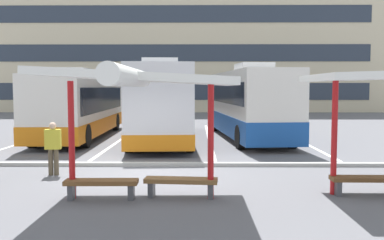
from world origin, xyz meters
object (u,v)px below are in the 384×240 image
waiting_shelter_1 (139,80)px  coach_bus_1 (161,102)px  coach_bus_2 (247,105)px  bench_4 (367,181)px  waiting_passenger_1 (53,145)px  coach_bus_0 (81,106)px  bench_3 (181,183)px  bench_2 (101,185)px

waiting_shelter_1 → coach_bus_1: bearing=92.4°
coach_bus_2 → waiting_shelter_1: 12.77m
coach_bus_1 → coach_bus_2: 4.31m
bench_4 → waiting_passenger_1: bearing=164.4°
coach_bus_0 → waiting_passenger_1: size_ratio=7.02×
bench_4 → waiting_passenger_1: (-8.16, 2.28, 0.54)m
bench_3 → bench_4: same height
coach_bus_2 → bench_2: (-4.69, -11.94, -1.34)m
coach_bus_0 → bench_3: size_ratio=6.31×
bench_4 → coach_bus_0: bearing=130.2°
waiting_shelter_1 → waiting_passenger_1: (-2.89, 2.91, -1.83)m
bench_4 → bench_3: bearing=-177.1°
coach_bus_0 → coach_bus_1: size_ratio=0.91×
bench_3 → waiting_passenger_1: size_ratio=1.11×
coach_bus_0 → coach_bus_2: bearing=-1.3°
bench_4 → coach_bus_1: bearing=117.8°
waiting_shelter_1 → waiting_passenger_1: waiting_shelter_1 is taller
bench_4 → waiting_passenger_1: waiting_passenger_1 is taller
coach_bus_2 → waiting_shelter_1: (-3.79, -12.15, 1.03)m
coach_bus_1 → waiting_passenger_1: 9.01m
coach_bus_2 → waiting_shelter_1: size_ratio=2.09×
bench_2 → bench_3: same height
waiting_shelter_1 → coach_bus_2: bearing=72.7°
bench_2 → waiting_passenger_1: waiting_passenger_1 is taller
coach_bus_1 → bench_4: 12.42m
coach_bus_1 → waiting_passenger_1: coach_bus_1 is taller
coach_bus_1 → bench_3: bearing=-83.0°
coach_bus_0 → waiting_shelter_1: 13.23m
waiting_shelter_1 → bench_2: (-0.90, 0.21, -2.37)m
bench_3 → coach_bus_1: bearing=97.0°
coach_bus_2 → bench_3: 12.17m
bench_3 → waiting_passenger_1: (-3.79, 2.50, 0.54)m
bench_2 → coach_bus_0: bearing=107.0°
coach_bus_1 → bench_4: bearing=-62.2°
coach_bus_0 → bench_2: coach_bus_0 is taller
coach_bus_0 → coach_bus_2: size_ratio=0.99×
coach_bus_0 → coach_bus_2: coach_bus_2 is taller
waiting_shelter_1 → bench_4: 5.81m
coach_bus_1 → bench_4: size_ratio=7.04×
bench_2 → coach_bus_1: bearing=87.9°
coach_bus_0 → coach_bus_2: 8.41m
coach_bus_1 → coach_bus_2: bearing=8.2°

